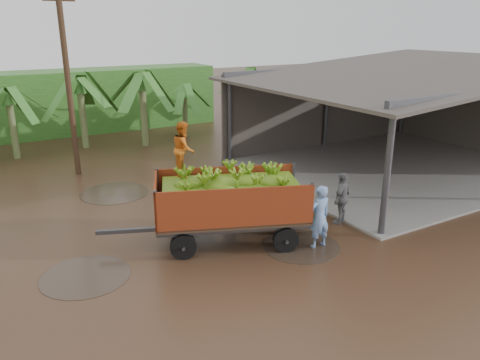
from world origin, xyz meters
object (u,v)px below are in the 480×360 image
(utility_pole, at_px, (68,84))
(man_blue, at_px, (319,217))
(man_grey, at_px, (342,198))
(banana_trailer, at_px, (230,199))

(utility_pole, bearing_deg, man_blue, -67.38)
(man_blue, height_order, man_grey, man_blue)
(man_grey, bearing_deg, man_blue, 4.29)
(banana_trailer, relative_size, man_grey, 3.49)
(banana_trailer, xyz_separation_m, utility_pole, (-2.42, 9.02, 2.52))
(banana_trailer, height_order, man_blue, banana_trailer)
(man_blue, bearing_deg, banana_trailer, -38.67)
(banana_trailer, height_order, utility_pole, utility_pole)
(banana_trailer, relative_size, man_blue, 3.21)
(man_blue, distance_m, man_grey, 1.96)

